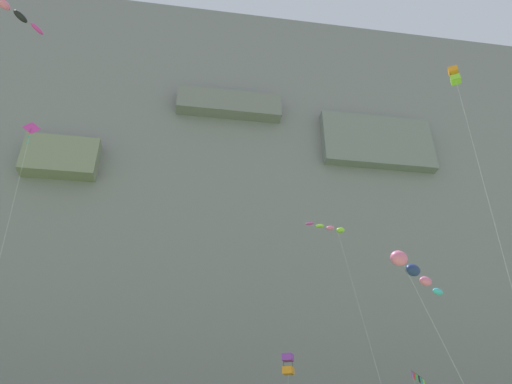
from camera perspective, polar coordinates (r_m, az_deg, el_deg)
name	(u,v)px	position (r m, az deg, el deg)	size (l,w,h in m)	color
cliff_face	(217,239)	(79.44, -4.59, -5.54)	(180.00, 32.46, 74.10)	gray
kite_diamond_upper_mid	(26,150)	(37.44, -25.44, 4.49)	(3.63, 4.82, 25.53)	#CC3399
kite_box_upper_right	(455,77)	(40.85, 22.37, 12.42)	(1.99, 1.74, 30.11)	orange
kite_windsock_front_field	(331,229)	(46.21, 8.87, -4.35)	(4.96, 5.43, 23.87)	#8CCC33
kite_banner_near_cliff	(419,382)	(42.76, 18.69, -20.47)	(2.78, 5.87, 10.14)	black
kite_windsock_low_left	(412,269)	(30.33, 17.88, -8.66)	(5.29, 6.70, 14.23)	pink
kite_windsock_high_left	(1,3)	(35.65, -27.83, 19.09)	(3.31, 6.52, 28.50)	black
kite_box_low_center	(288,364)	(41.91, 3.79, -19.59)	(2.18, 5.11, 11.89)	purple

